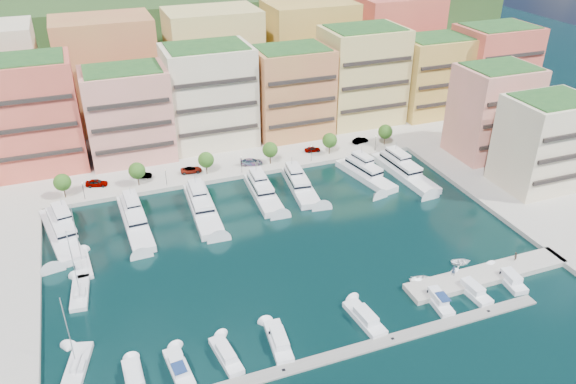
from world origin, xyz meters
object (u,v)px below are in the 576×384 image
at_px(tree_1, 137,171).
at_px(tender_0, 421,279).
at_px(car_0, 97,183).
at_px(lamppost_4, 376,140).
at_px(sailboat_2, 83,266).
at_px(tree_3, 270,150).
at_px(lamppost_1, 166,174).
at_px(yacht_3, 262,191).
at_px(tender_2, 461,262).
at_px(car_3, 251,162).
at_px(tree_4, 330,140).
at_px(lamppost_0, 83,188).
at_px(cruiser_8, 471,290).
at_px(car_1, 142,175).
at_px(cruiser_7, 436,299).
at_px(yacht_1, 134,219).
at_px(tree_2, 206,160).
at_px(yacht_5, 364,173).
at_px(cruiser_0, 135,380).
at_px(cruiser_9, 509,279).
at_px(tree_0, 62,182).
at_px(person_1, 515,256).
at_px(lamppost_3, 311,151).
at_px(cruiser_5, 365,318).
at_px(cruiser_3, 279,342).
at_px(lamppost_2, 242,162).
at_px(cruiser_1, 179,368).
at_px(tree_5, 385,132).
at_px(yacht_2, 202,206).
at_px(sailboat_1, 80,293).
at_px(car_5, 360,140).
at_px(yacht_4, 299,185).
at_px(cruiser_2, 226,356).
at_px(car_4, 312,149).
at_px(person_0, 454,271).
at_px(yacht_6, 402,169).

bearing_deg(tree_1, tender_0, -51.25).
bearing_deg(tender_0, car_0, 50.24).
height_order(lamppost_4, sailboat_2, sailboat_2).
height_order(tree_3, lamppost_1, tree_3).
xyz_separation_m(yacht_3, tender_2, (26.38, -37.63, -0.82)).
bearing_deg(car_3, tree_4, -82.42).
bearing_deg(lamppost_0, cruiser_8, -42.68).
distance_m(lamppost_0, car_3, 39.61).
relative_size(lamppost_4, car_1, 0.98).
distance_m(lamppost_4, cruiser_7, 58.90).
bearing_deg(yacht_1, tree_2, 38.19).
distance_m(tree_2, yacht_5, 37.78).
bearing_deg(cruiser_8, cruiser_0, 179.99).
distance_m(cruiser_8, cruiser_9, 8.11).
distance_m(cruiser_0, cruiser_8, 56.93).
distance_m(cruiser_8, tender_2, 8.31).
xyz_separation_m(tree_3, lamppost_4, (28.00, -2.30, -0.92)).
xyz_separation_m(tree_0, sailboat_2, (2.16, -26.78, -4.43)).
bearing_deg(person_1, cruiser_0, -21.46).
bearing_deg(car_0, tree_4, -76.14).
distance_m(lamppost_0, lamppost_3, 54.00).
height_order(tree_2, cruiser_5, tree_2).
xyz_separation_m(cruiser_3, tender_2, (38.81, 7.54, -0.16)).
bearing_deg(lamppost_2, cruiser_5, -85.91).
relative_size(lamppost_2, cruiser_1, 0.49).
height_order(lamppost_2, cruiser_8, lamppost_2).
bearing_deg(car_3, tree_5, -81.16).
relative_size(tree_3, car_1, 1.32).
height_order(yacht_2, tender_0, yacht_2).
bearing_deg(cruiser_7, person_1, 11.58).
xyz_separation_m(sailboat_2, sailboat_1, (-0.88, -8.15, -0.00)).
distance_m(cruiser_5, car_5, 68.66).
bearing_deg(lamppost_1, tender_0, -54.25).
bearing_deg(lamppost_0, yacht_4, -12.86).
bearing_deg(cruiser_2, car_5, 48.87).
distance_m(sailboat_1, car_4, 70.19).
bearing_deg(cruiser_5, car_3, 90.55).
distance_m(lamppost_2, cruiser_7, 58.58).
distance_m(tree_5, car_4, 19.94).
height_order(tree_0, car_4, tree_0).
xyz_separation_m(lamppost_4, car_0, (-69.07, 5.28, -1.99)).
distance_m(lamppost_0, cruiser_1, 56.77).
height_order(cruiser_7, sailboat_2, sailboat_2).
xyz_separation_m(tree_5, lamppost_1, (-58.00, -2.30, -0.92)).
relative_size(cruiser_8, sailboat_2, 0.67).
bearing_deg(car_4, cruiser_7, -175.46).
distance_m(tree_1, person_0, 72.05).
distance_m(yacht_6, cruiser_2, 70.62).
relative_size(yacht_1, person_0, 11.66).
relative_size(yacht_4, cruiser_8, 2.11).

